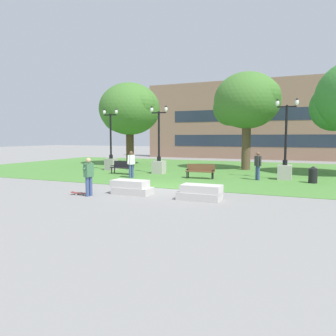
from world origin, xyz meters
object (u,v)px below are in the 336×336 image
(trash_bin, at_px, (313,175))
(person_bystander_far_lawn, at_px, (131,163))
(lamp_post_center, at_px, (111,158))
(concrete_block_left, at_px, (200,193))
(park_bench_near_right, at_px, (123,167))
(person_skateboarder, at_px, (89,174))
(skateboard, at_px, (82,193))
(lamp_post_right, at_px, (159,160))
(park_bench_near_left, at_px, (200,170))
(concrete_block_center, at_px, (131,187))
(person_bystander_near_lawn, at_px, (258,164))
(lamp_post_left, at_px, (285,163))

(trash_bin, bearing_deg, person_bystander_far_lawn, -169.50)
(lamp_post_center, relative_size, trash_bin, 5.02)
(concrete_block_left, height_order, person_bystander_far_lawn, person_bystander_far_lawn)
(park_bench_near_right, distance_m, person_bystander_far_lawn, 2.41)
(person_skateboarder, height_order, person_bystander_far_lawn, person_bystander_far_lawn)
(skateboard, distance_m, lamp_post_center, 11.26)
(lamp_post_center, bearing_deg, concrete_block_left, -41.37)
(concrete_block_left, bearing_deg, skateboard, -169.18)
(lamp_post_right, relative_size, trash_bin, 5.00)
(park_bench_near_left, bearing_deg, concrete_block_center, -100.58)
(lamp_post_center, bearing_deg, park_bench_near_right, -42.09)
(person_bystander_near_lawn, relative_size, person_bystander_far_lawn, 1.00)
(lamp_post_right, distance_m, trash_bin, 10.12)
(park_bench_near_left, height_order, lamp_post_center, lamp_post_center)
(concrete_block_left, relative_size, person_bystander_far_lawn, 1.06)
(concrete_block_center, relative_size, skateboard, 1.80)
(trash_bin, height_order, person_bystander_far_lawn, person_bystander_far_lawn)
(lamp_post_right, height_order, person_bystander_far_lawn, lamp_post_right)
(concrete_block_left, xyz_separation_m, person_bystander_far_lawn, (-6.28, 5.24, 0.68))
(lamp_post_right, xyz_separation_m, person_bystander_near_lawn, (6.99, -0.89, -0.02))
(lamp_post_right, bearing_deg, concrete_block_left, -55.20)
(person_bystander_near_lawn, bearing_deg, concrete_block_center, -122.84)
(person_skateboarder, height_order, person_bystander_near_lawn, person_bystander_near_lawn)
(concrete_block_left, xyz_separation_m, park_bench_near_left, (-2.13, 6.69, 0.23))
(park_bench_near_left, relative_size, lamp_post_center, 0.38)
(trash_bin, distance_m, person_bystander_near_lawn, 3.11)
(skateboard, distance_m, lamp_post_right, 9.28)
(concrete_block_left, xyz_separation_m, person_skateboarder, (-4.81, -1.10, 0.67))
(park_bench_near_right, relative_size, person_bystander_far_lawn, 1.09)
(concrete_block_left, height_order, park_bench_near_left, park_bench_near_left)
(skateboard, xyz_separation_m, park_bench_near_right, (-2.64, 7.94, 0.45))
(skateboard, height_order, person_bystander_near_lawn, person_bystander_near_lawn)
(park_bench_near_right, height_order, person_bystander_far_lawn, person_bystander_far_lawn)
(park_bench_near_left, height_order, park_bench_near_right, same)
(concrete_block_left, relative_size, skateboard, 1.75)
(concrete_block_left, xyz_separation_m, trash_bin, (4.35, 7.21, 0.20))
(trash_bin, distance_m, person_bystander_far_lawn, 10.82)
(park_bench_near_left, height_order, trash_bin, trash_bin)
(person_skateboarder, distance_m, person_bystander_near_lawn, 10.39)
(skateboard, bearing_deg, park_bench_near_right, 108.41)
(concrete_block_center, bearing_deg, lamp_post_left, 52.65)
(person_skateboarder, relative_size, skateboard, 1.65)
(concrete_block_left, distance_m, park_bench_near_left, 7.03)
(concrete_block_left, bearing_deg, park_bench_near_left, 107.68)
(concrete_block_left, bearing_deg, park_bench_near_right, 138.85)
(concrete_block_center, relative_size, person_skateboarder, 1.09)
(lamp_post_center, distance_m, person_bystander_far_lawn, 5.51)
(lamp_post_left, relative_size, person_bystander_near_lawn, 2.87)
(park_bench_near_left, distance_m, park_bench_near_right, 5.81)
(lamp_post_center, bearing_deg, park_bench_near_left, -16.13)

